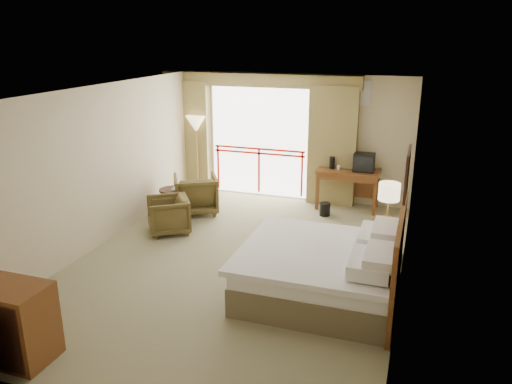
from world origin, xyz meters
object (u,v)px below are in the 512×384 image
(tv, at_px, (364,162))
(wastebasket, at_px, (325,209))
(table_lamp, at_px, (389,192))
(desk, at_px, (349,178))
(armchair_near, at_px, (169,232))
(armchair_far, at_px, (197,212))
(side_table, at_px, (172,198))
(floor_lamp, at_px, (196,127))
(bed, at_px, (324,270))
(nightstand, at_px, (385,239))

(tv, height_order, wastebasket, tv)
(table_lamp, distance_m, desk, 2.47)
(table_lamp, xyz_separation_m, armchair_near, (-3.84, -0.20, -1.10))
(armchair_far, distance_m, side_table, 0.62)
(table_lamp, height_order, wastebasket, table_lamp)
(table_lamp, distance_m, floor_lamp, 4.91)
(table_lamp, relative_size, floor_lamp, 0.34)
(table_lamp, distance_m, armchair_far, 4.09)
(armchair_near, distance_m, side_table, 0.96)
(bed, height_order, nightstand, bed)
(desk, height_order, wastebasket, desk)
(desk, relative_size, side_table, 2.30)
(bed, relative_size, desk, 1.68)
(armchair_near, bearing_deg, side_table, 168.26)
(tv, height_order, floor_lamp, floor_lamp)
(wastebasket, bearing_deg, floor_lamp, 168.66)
(nightstand, bearing_deg, floor_lamp, 156.89)
(floor_lamp, bearing_deg, wastebasket, -11.34)
(wastebasket, relative_size, side_table, 0.48)
(armchair_near, bearing_deg, table_lamp, 58.13)
(bed, bearing_deg, table_lamp, 65.82)
(table_lamp, relative_size, side_table, 1.08)
(wastebasket, distance_m, floor_lamp, 3.42)
(bed, xyz_separation_m, armchair_near, (-3.14, 1.36, -0.38))
(desk, height_order, armchair_near, desk)
(armchair_far, height_order, armchair_near, armchair_far)
(tv, xyz_separation_m, side_table, (-3.53, -1.56, -0.63))
(nightstand, bearing_deg, side_table, 175.19)
(table_lamp, height_order, side_table, table_lamp)
(armchair_near, bearing_deg, desk, 95.29)
(tv, relative_size, floor_lamp, 0.23)
(armchair_far, bearing_deg, tv, 171.64)
(armchair_far, xyz_separation_m, floor_lamp, (-0.55, 1.27, 1.51))
(table_lamp, bearing_deg, tv, 106.75)
(table_lamp, bearing_deg, desk, 113.12)
(tv, xyz_separation_m, armchair_far, (-3.17, -1.24, -1.01))
(bed, xyz_separation_m, wastebasket, (-0.60, 3.15, -0.24))
(desk, relative_size, armchair_far, 1.47)
(desk, distance_m, side_table, 3.63)
(bed, bearing_deg, tv, 89.29)
(wastebasket, bearing_deg, tv, 42.07)
(desk, bearing_deg, bed, -90.10)
(wastebasket, height_order, armchair_near, armchair_near)
(wastebasket, bearing_deg, desk, 61.74)
(desk, distance_m, floor_lamp, 3.53)
(floor_lamp, bearing_deg, tv, -0.49)
(table_lamp, xyz_separation_m, armchair_far, (-3.83, 0.94, -1.10))
(bed, height_order, side_table, bed)
(desk, xyz_separation_m, side_table, (-3.23, -1.62, -0.27))
(armchair_far, bearing_deg, floor_lamp, -96.30)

